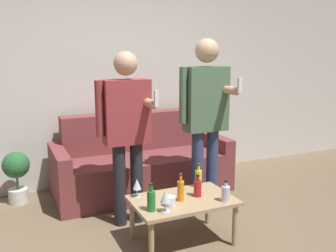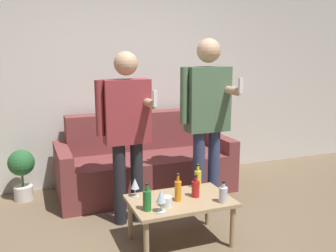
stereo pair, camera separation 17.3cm
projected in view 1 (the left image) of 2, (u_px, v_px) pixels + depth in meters
The scene contains 14 objects.
wall_back at pixel (116, 74), 4.59m from camera, with size 8.00×0.06×2.70m.
couch at pixel (141, 164), 4.41m from camera, with size 2.01×0.83×0.90m.
coffee_table at pixel (183, 204), 3.18m from camera, with size 0.86×0.55×0.40m.
bottle_orange at pixel (198, 188), 3.22m from camera, with size 0.07×0.07×0.19m.
bottle_green at pixel (181, 190), 3.12m from camera, with size 0.06×0.06×0.24m.
bottle_dark at pixel (151, 200), 2.92m from camera, with size 0.07×0.07×0.23m.
bottle_yellow at pixel (226, 193), 3.11m from camera, with size 0.07×0.07×0.18m.
bottle_red at pixel (198, 178), 3.43m from camera, with size 0.06×0.06×0.22m.
wine_glass_near at pixel (166, 197), 2.90m from camera, with size 0.08×0.08×0.18m.
wine_glass_far at pixel (137, 185), 3.19m from camera, with size 0.07×0.07×0.16m.
cup_on_table at pixel (170, 201), 3.02m from camera, with size 0.09×0.09×0.08m.
person_standing_left at pixel (127, 126), 3.44m from camera, with size 0.50×0.42×1.63m.
person_standing_right at pixel (206, 112), 3.72m from camera, with size 0.51×0.45×1.75m.
potted_plant at pixel (16, 172), 4.03m from camera, with size 0.29×0.29×0.57m.
Camera 1 is at (-1.31, -2.40, 1.63)m, focal length 40.00 mm.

